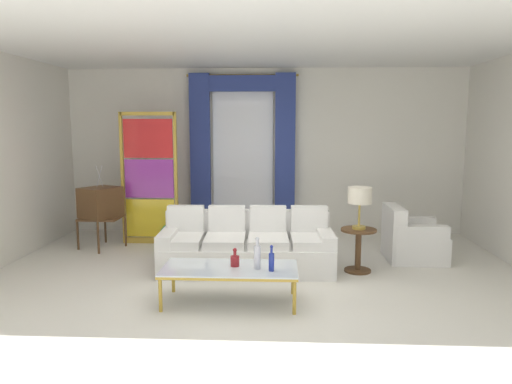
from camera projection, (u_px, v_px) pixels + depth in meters
ground_plane at (256, 285)px, 5.95m from camera, size 16.00×16.00×0.00m
wall_rear at (265, 152)px, 8.77m from camera, size 8.00×0.12×3.00m
ceiling_slab at (259, 47)px, 6.32m from camera, size 8.00×7.60×0.04m
curtained_window at (242, 139)px, 8.59m from camera, size 2.00×0.17×2.70m
couch_white_long at (247, 247)px, 6.59m from camera, size 2.37×1.00×0.86m
coffee_table at (230, 270)px, 5.32m from camera, size 1.51×0.70×0.41m
bottle_blue_decanter at (235, 260)px, 5.35m from camera, size 0.10×0.10×0.21m
bottle_crystal_tall at (271, 261)px, 5.16m from camera, size 0.06×0.06×0.29m
bottle_amber_squat at (257, 256)px, 5.24m from camera, size 0.08×0.08×0.36m
vintage_tv at (100, 204)px, 7.66m from camera, size 0.72×0.76×1.35m
armchair_white at (410, 240)px, 7.06m from camera, size 0.83×0.82×0.80m
stained_glass_divider at (149, 181)px, 7.92m from camera, size 0.95×0.05×2.20m
peacock_figurine at (171, 237)px, 7.59m from camera, size 0.44×0.60×0.50m
round_side_table at (358, 246)px, 6.46m from camera, size 0.48×0.48×0.59m
table_lamp_brass at (360, 197)px, 6.36m from camera, size 0.32×0.32×0.57m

